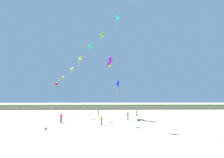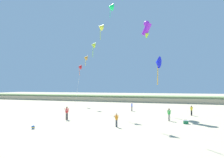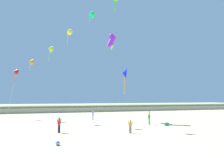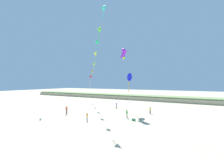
% 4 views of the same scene
% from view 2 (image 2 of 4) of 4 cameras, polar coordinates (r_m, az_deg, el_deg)
% --- Properties ---
extents(ground_plane, '(240.00, 240.00, 0.00)m').
position_cam_2_polar(ground_plane, '(17.89, -1.01, -16.29)').
color(ground_plane, '#C1B28E').
extents(dune_ridge, '(120.00, 8.90, 1.75)m').
position_cam_2_polar(dune_ridge, '(58.95, 12.44, -5.56)').
color(dune_ridge, tan).
rests_on(dune_ridge, ground).
extents(person_near_left, '(0.21, 0.55, 1.57)m').
position_cam_2_polar(person_near_left, '(36.07, 5.70, -7.69)').
color(person_near_left, black).
rests_on(person_near_left, ground).
extents(person_near_right, '(0.51, 0.25, 1.48)m').
position_cam_2_polar(person_near_right, '(22.00, 1.29, -11.35)').
color(person_near_right, '#474C56').
rests_on(person_near_right, ground).
extents(person_mid_center, '(0.54, 0.27, 1.59)m').
position_cam_2_polar(person_mid_center, '(26.77, 15.99, -9.50)').
color(person_mid_center, gray).
rests_on(person_mid_center, ground).
extents(person_far_left, '(0.47, 0.37, 1.50)m').
position_cam_2_polar(person_far_left, '(32.71, 21.76, -8.18)').
color(person_far_left, black).
rests_on(person_far_left, ground).
extents(person_far_right, '(0.55, 0.41, 1.73)m').
position_cam_2_polar(person_far_right, '(27.36, -12.78, -9.20)').
color(person_far_right, black).
rests_on(person_far_right, ground).
extents(large_kite_low_lead, '(1.94, 1.29, 2.98)m').
position_cam_2_polar(large_kite_low_lead, '(35.10, 9.84, 13.96)').
color(large_kite_low_lead, '#9E27DE').
extents(large_kite_mid_trail, '(1.26, 2.01, 4.54)m').
position_cam_2_polar(large_kite_mid_trail, '(32.28, 12.90, 4.64)').
color(large_kite_mid_trail, '#0D16E9').
extents(beach_cooler, '(0.58, 0.41, 0.46)m').
position_cam_2_polar(beach_cooler, '(25.45, 20.35, -11.44)').
color(beach_cooler, '#23844C').
rests_on(beach_cooler, ground).
extents(beach_ball, '(0.36, 0.36, 0.36)m').
position_cam_2_polar(beach_ball, '(22.67, -21.62, -12.66)').
color(beach_ball, blue).
rests_on(beach_ball, ground).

